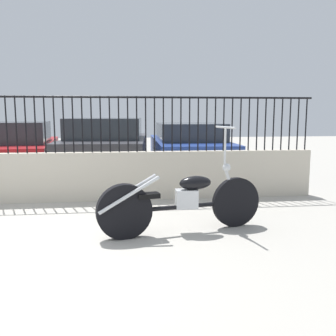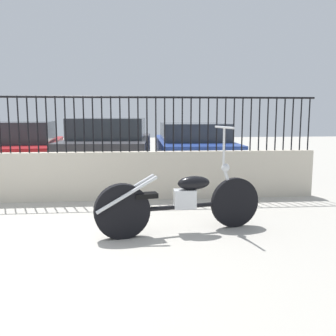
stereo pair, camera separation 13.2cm
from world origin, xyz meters
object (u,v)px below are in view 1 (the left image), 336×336
at_px(car_red, 13,149).
at_px(car_blue, 188,147).
at_px(car_dark_grey, 107,147).
at_px(motorcycle_black, 174,202).

distance_m(car_red, car_blue, 4.38).
bearing_deg(car_red, car_dark_grey, -97.85).
relative_size(car_red, car_blue, 0.94).
xyz_separation_m(motorcycle_black, car_dark_grey, (-1.04, 4.74, 0.31)).
height_order(motorcycle_black, car_blue, motorcycle_black).
distance_m(car_dark_grey, car_blue, 2.15).
distance_m(motorcycle_black, car_dark_grey, 4.87).
bearing_deg(car_dark_grey, motorcycle_black, -163.33).
height_order(motorcycle_black, car_dark_grey, car_dark_grey).
height_order(car_red, car_dark_grey, car_dark_grey).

